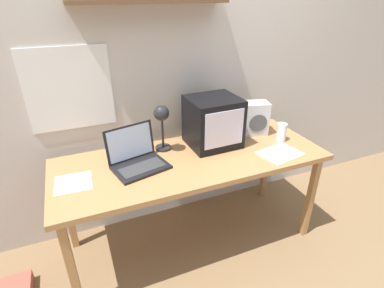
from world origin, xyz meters
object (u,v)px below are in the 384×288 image
at_px(desk_lamp, 162,119).
at_px(laptop, 136,156).
at_px(juice_glass, 281,133).
at_px(space_heater, 255,118).
at_px(open_notebook, 280,153).
at_px(loose_paper_near_laptop, 73,183).
at_px(corner_desk, 192,165).
at_px(crt_monitor, 213,122).

bearing_deg(desk_lamp, laptop, -136.49).
height_order(juice_glass, space_heater, space_heater).
xyz_separation_m(open_notebook, loose_paper_near_laptop, (-1.34, 0.17, 0.00)).
height_order(open_notebook, loose_paper_near_laptop, same).
distance_m(corner_desk, loose_paper_near_laptop, 0.76).
height_order(corner_desk, laptop, laptop).
height_order(corner_desk, open_notebook, open_notebook).
bearing_deg(open_notebook, space_heater, 86.76).
bearing_deg(laptop, loose_paper_near_laptop, 175.01).
bearing_deg(loose_paper_near_laptop, juice_glass, -0.24).
xyz_separation_m(desk_lamp, space_heater, (0.75, 0.02, -0.12)).
relative_size(laptop, juice_glass, 2.81).
height_order(laptop, loose_paper_near_laptop, laptop).
distance_m(crt_monitor, desk_lamp, 0.38).
xyz_separation_m(space_heater, open_notebook, (-0.02, -0.35, -0.12)).
relative_size(corner_desk, laptop, 4.78).
height_order(space_heater, open_notebook, space_heater).
height_order(space_heater, loose_paper_near_laptop, space_heater).
distance_m(corner_desk, space_heater, 0.65).
relative_size(juice_glass, loose_paper_near_laptop, 0.62).
relative_size(juice_glass, open_notebook, 0.44).
xyz_separation_m(corner_desk, space_heater, (0.60, 0.17, 0.19)).
bearing_deg(laptop, juice_glass, -16.98).
bearing_deg(loose_paper_near_laptop, space_heater, 7.58).
distance_m(juice_glass, space_heater, 0.23).
relative_size(space_heater, loose_paper_near_laptop, 1.16).
distance_m(corner_desk, laptop, 0.39).
distance_m(space_heater, open_notebook, 0.37).
distance_m(laptop, space_heater, 0.97).
height_order(crt_monitor, juice_glass, crt_monitor).
xyz_separation_m(crt_monitor, juice_glass, (0.49, -0.15, -0.11)).
bearing_deg(juice_glass, crt_monitor, 163.42).
distance_m(crt_monitor, juice_glass, 0.53).
bearing_deg(open_notebook, juice_glass, 51.99).
bearing_deg(laptop, crt_monitor, -5.44).
bearing_deg(laptop, space_heater, -6.35).
relative_size(laptop, loose_paper_near_laptop, 1.74).
distance_m(corner_desk, crt_monitor, 0.34).
distance_m(corner_desk, desk_lamp, 0.37).
bearing_deg(space_heater, corner_desk, -149.26).
xyz_separation_m(corner_desk, laptop, (-0.37, 0.04, 0.12)).
relative_size(laptop, desk_lamp, 1.10).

